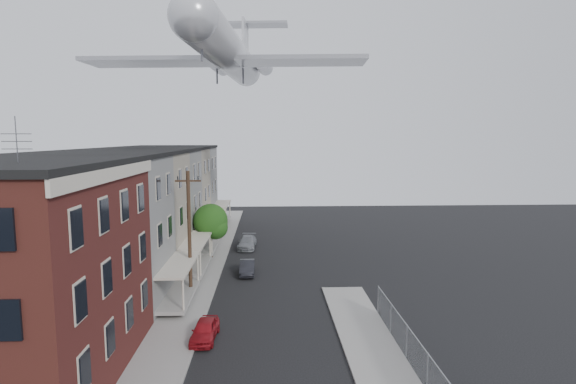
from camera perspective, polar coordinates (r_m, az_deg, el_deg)
The scene contains 17 objects.
sidewalk_left at distance 39.46m, azimuth -10.58°, elevation -9.75°, with size 3.00×62.00×0.12m, color gray.
sidewalk_right at distance 23.09m, azimuth 12.51°, elevation -22.38°, with size 3.00×26.00×0.12m, color gray.
curb_left at distance 39.28m, azimuth -8.46°, elevation -9.77°, with size 0.15×62.00×0.14m, color gray.
curb_right at distance 22.79m, azimuth 8.69°, elevation -22.69°, with size 0.15×26.00×0.14m, color gray.
corner_building at distance 24.48m, azimuth -32.21°, elevation -8.69°, with size 10.31×12.30×12.15m.
row_house_a at distance 32.82m, azimuth -23.94°, elevation -4.52°, with size 11.98×7.00×10.30m.
row_house_b at distance 39.30m, azimuth -20.23°, elevation -2.54°, with size 11.98×7.00×10.30m.
row_house_c at distance 45.94m, azimuth -17.59°, elevation -1.12°, with size 11.98×7.00×10.30m.
row_house_d at distance 52.67m, azimuth -15.62°, elevation -0.06°, with size 11.98×7.00×10.30m.
row_house_e at distance 59.47m, azimuth -14.10°, elevation 0.76°, with size 11.98×7.00×10.30m.
chainlink_fence at distance 22.22m, azimuth 17.30°, elevation -21.03°, with size 0.06×18.06×1.90m.
utility_pole at distance 32.60m, azimuth -12.42°, elevation -4.97°, with size 1.80×0.26×9.00m.
street_tree at distance 42.41m, azimuth -9.64°, elevation -3.84°, with size 3.22×3.20×5.20m.
car_near at distance 26.77m, azimuth -10.51°, elevation -16.85°, with size 1.32×3.28×1.12m, color #A2151D.
car_mid at distance 37.97m, azimuth -5.21°, elevation -9.53°, with size 1.20×3.44×1.13m, color black.
car_far at distance 46.50m, azimuth -5.19°, elevation -6.39°, with size 1.72×4.23×1.23m, color gray.
airplane at distance 42.40m, azimuth -7.50°, elevation 17.05°, with size 24.15×27.58×7.96m.
Camera 1 is at (0.03, -13.42, 11.30)m, focal length 28.00 mm.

